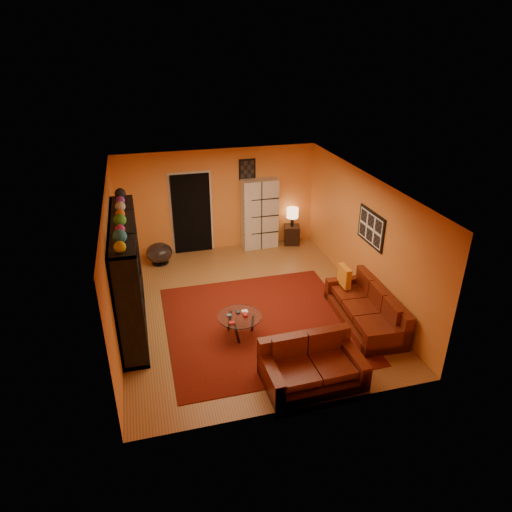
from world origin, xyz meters
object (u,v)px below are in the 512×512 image
object	(u,v)px
sofa	(369,309)
storage_cabinet	(260,214)
loveseat	(311,364)
table_lamp	(293,213)
entertainment_unit	(128,274)
bowl_chair	(159,253)
coffee_table	(240,318)
tv	(131,279)
side_table	(292,235)

from	to	relation	value
sofa	storage_cabinet	distance (m)	4.16
loveseat	table_lamp	distance (m)	5.39
entertainment_unit	loveseat	distance (m)	3.73
storage_cabinet	table_lamp	bearing A→B (deg)	-5.38
bowl_chair	table_lamp	size ratio (longest dim) A/B	1.26
coffee_table	storage_cabinet	distance (m)	4.05
loveseat	table_lamp	size ratio (longest dim) A/B	3.18
table_lamp	coffee_table	bearing A→B (deg)	-121.61
table_lamp	bowl_chair	bearing A→B (deg)	-174.98
loveseat	coffee_table	world-z (taller)	loveseat
loveseat	sofa	bearing A→B (deg)	-54.83
entertainment_unit	coffee_table	xyz separation A→B (m)	(1.90, -0.96, -0.68)
storage_cabinet	coffee_table	bearing A→B (deg)	-112.58
coffee_table	entertainment_unit	bearing A→B (deg)	153.20
coffee_table	storage_cabinet	bearing A→B (deg)	69.56
bowl_chair	tv	bearing A→B (deg)	-103.79
loveseat	coffee_table	size ratio (longest dim) A/B	1.97
tv	sofa	xyz separation A→B (m)	(4.36, -1.07, -0.70)
sofa	storage_cabinet	size ratio (longest dim) A/B	1.18
storage_cabinet	side_table	bearing A→B (deg)	-5.38
tv	loveseat	size ratio (longest dim) A/B	0.58
bowl_chair	loveseat	bearing A→B (deg)	-66.98
coffee_table	table_lamp	bearing A→B (deg)	58.39
entertainment_unit	sofa	world-z (taller)	entertainment_unit
sofa	loveseat	size ratio (longest dim) A/B	1.34
entertainment_unit	tv	size ratio (longest dim) A/B	3.24
bowl_chair	table_lamp	xyz separation A→B (m)	(3.51, 0.31, 0.58)
sofa	table_lamp	xyz separation A→B (m)	(-0.23, 3.91, 0.57)
coffee_table	side_table	world-z (taller)	side_table
entertainment_unit	bowl_chair	xyz separation A→B (m)	(0.67, 2.44, -0.77)
tv	coffee_table	xyz separation A→B (m)	(1.85, -0.87, -0.62)
loveseat	bowl_chair	world-z (taller)	loveseat
loveseat	side_table	distance (m)	5.36
loveseat	bowl_chair	distance (m)	5.28
tv	side_table	size ratio (longest dim) A/B	1.85
sofa	storage_cabinet	xyz separation A→B (m)	(-1.11, 3.96, 0.62)
tv	loveseat	distance (m)	3.62
entertainment_unit	coffee_table	size ratio (longest dim) A/B	3.68
bowl_chair	table_lamp	bearing A→B (deg)	5.02
entertainment_unit	tv	world-z (taller)	entertainment_unit
storage_cabinet	tv	bearing A→B (deg)	-140.44
bowl_chair	side_table	size ratio (longest dim) A/B	1.27
storage_cabinet	sofa	bearing A→B (deg)	-76.45
tv	sofa	bearing A→B (deg)	-103.77
sofa	coffee_table	size ratio (longest dim) A/B	2.63
entertainment_unit	bowl_chair	size ratio (longest dim) A/B	4.73
sofa	table_lamp	size ratio (longest dim) A/B	4.25
entertainment_unit	side_table	size ratio (longest dim) A/B	6.00
loveseat	table_lamp	xyz separation A→B (m)	(1.44, 5.16, 0.57)
tv	storage_cabinet	world-z (taller)	storage_cabinet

